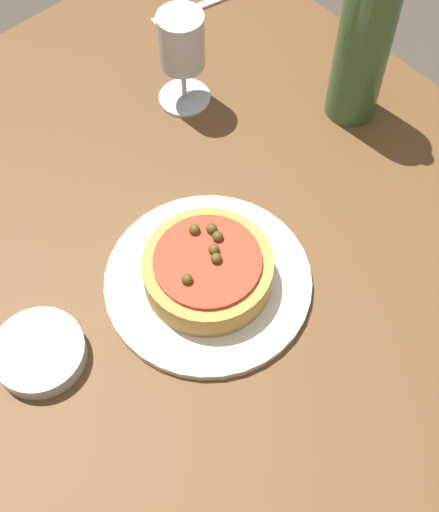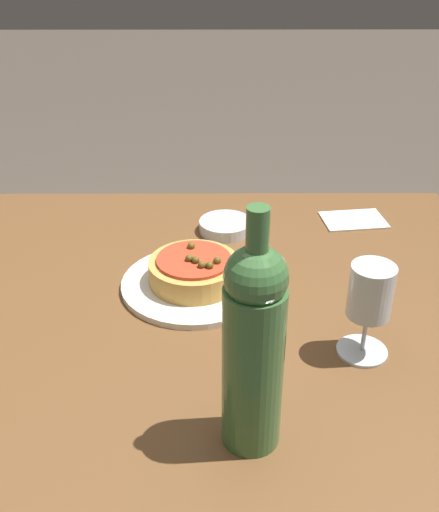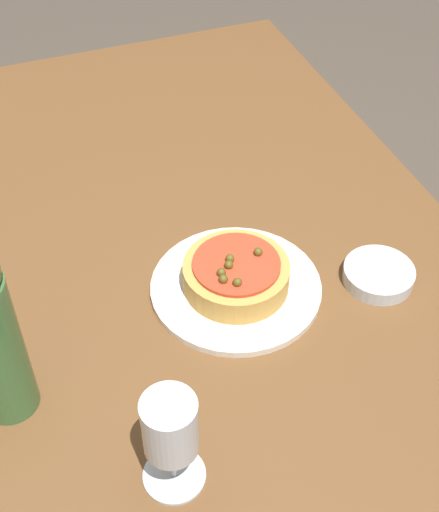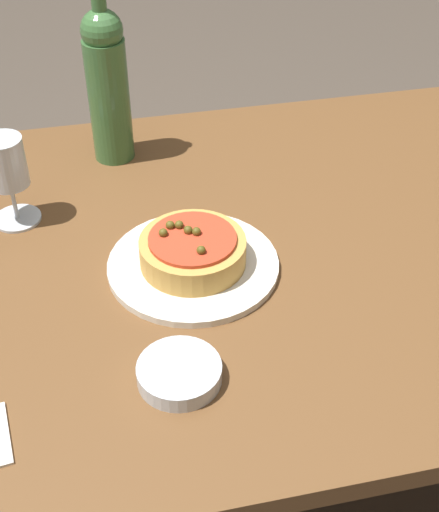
{
  "view_description": "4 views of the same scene",
  "coord_description": "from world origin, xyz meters",
  "views": [
    {
      "loc": [
        0.22,
        -0.33,
        1.51
      ],
      "look_at": [
        -0.12,
        -0.03,
        0.76
      ],
      "focal_mm": 50.0,
      "sensor_mm": 36.0,
      "label": 1
    },
    {
      "loc": [
        -0.17,
        0.89,
        1.31
      ],
      "look_at": [
        -0.17,
        -0.01,
        0.79
      ],
      "focal_mm": 42.0,
      "sensor_mm": 36.0,
      "label": 2
    },
    {
      "loc": [
        -0.83,
        0.25,
        1.53
      ],
      "look_at": [
        -0.1,
        -0.02,
        0.76
      ],
      "focal_mm": 50.0,
      "sensor_mm": 36.0,
      "label": 3
    },
    {
      "loc": [
        -0.27,
        -0.88,
        1.43
      ],
      "look_at": [
        -0.09,
        -0.09,
        0.76
      ],
      "focal_mm": 50.0,
      "sensor_mm": 36.0,
      "label": 4
    }
  ],
  "objects": [
    {
      "name": "side_bowl",
      "position": [
        -0.19,
        -0.26,
        0.71
      ],
      "size": [
        0.11,
        0.11,
        0.03
      ],
      "color": "silver",
      "rests_on": "dining_table"
    },
    {
      "name": "wine_bottle",
      "position": [
        -0.21,
        0.32,
        0.85
      ],
      "size": [
        0.08,
        0.08,
        0.34
      ],
      "color": "#3D6B38",
      "rests_on": "dining_table"
    },
    {
      "name": "dinner_plate",
      "position": [
        -0.12,
        -0.04,
        0.71
      ],
      "size": [
        0.27,
        0.27,
        0.01
      ],
      "color": "white",
      "rests_on": "dining_table"
    },
    {
      "name": "dining_table",
      "position": [
        0.0,
        0.0,
        0.62
      ],
      "size": [
        1.42,
        0.92,
        0.7
      ],
      "color": "brown",
      "rests_on": "ground_plane"
    },
    {
      "name": "ground_plane",
      "position": [
        0.0,
        0.0,
        0.0
      ],
      "size": [
        14.0,
        14.0,
        0.0
      ],
      "primitive_type": "plane",
      "color": "#4C4238"
    },
    {
      "name": "pizza",
      "position": [
        -0.13,
        -0.04,
        0.74
      ],
      "size": [
        0.17,
        0.17,
        0.06
      ],
      "color": "gold",
      "rests_on": "dinner_plate"
    },
    {
      "name": "wine_glass",
      "position": [
        -0.39,
        0.15,
        0.81
      ],
      "size": [
        0.08,
        0.08,
        0.16
      ],
      "color": "silver",
      "rests_on": "dining_table"
    }
  ]
}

